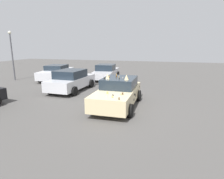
{
  "coord_description": "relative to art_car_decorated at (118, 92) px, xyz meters",
  "views": [
    {
      "loc": [
        -9.27,
        -2.43,
        3.15
      ],
      "look_at": [
        0.0,
        0.3,
        0.9
      ],
      "focal_mm": 30.36,
      "sensor_mm": 36.0,
      "label": 1
    }
  ],
  "objects": [
    {
      "name": "parked_sedan_near_right",
      "position": [
        2.53,
        4.09,
        0.0
      ],
      "size": [
        4.31,
        2.15,
        1.48
      ],
      "rotation": [
        0.0,
        0.0,
        -0.03
      ],
      "color": "silver",
      "rests_on": "ground"
    },
    {
      "name": "parked_sedan_behind_left",
      "position": [
        7.46,
        3.08,
        -0.03
      ],
      "size": [
        4.26,
        2.23,
        1.46
      ],
      "rotation": [
        0.0,
        0.0,
        0.09
      ],
      "color": "silver",
      "rests_on": "ground"
    },
    {
      "name": "ground_plane",
      "position": [
        -0.09,
        -0.0,
        -0.74
      ],
      "size": [
        60.0,
        60.0,
        0.0
      ],
      "primitive_type": "plane",
      "color": "#514F4C"
    },
    {
      "name": "parked_sedan_far_left",
      "position": [
        6.08,
        7.53,
        -0.04
      ],
      "size": [
        4.77,
        2.46,
        1.38
      ],
      "rotation": [
        0.0,
        0.0,
        3.27
      ],
      "color": "silver",
      "rests_on": "ground"
    },
    {
      "name": "art_car_decorated",
      "position": [
        0.0,
        0.0,
        0.0
      ],
      "size": [
        4.4,
        2.1,
        1.75
      ],
      "rotation": [
        0.0,
        0.0,
        3.15
      ],
      "color": "beige",
      "rests_on": "ground"
    },
    {
      "name": "lot_lamp_post",
      "position": [
        4.78,
        11.17,
        1.93
      ],
      "size": [
        0.28,
        0.28,
        4.41
      ],
      "color": "#4C4C51",
      "rests_on": "ground"
    }
  ]
}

